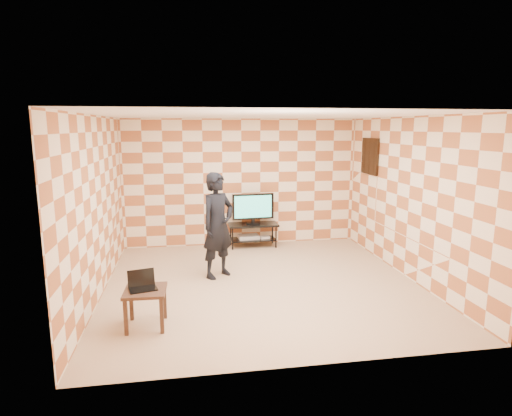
% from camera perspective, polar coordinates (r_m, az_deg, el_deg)
% --- Properties ---
extents(floor, '(5.00, 5.00, 0.00)m').
position_cam_1_polar(floor, '(7.11, 0.80, -10.04)').
color(floor, tan).
rests_on(floor, ground).
extents(wall_back, '(5.00, 0.02, 2.70)m').
position_cam_1_polar(wall_back, '(9.20, -1.94, 3.40)').
color(wall_back, beige).
rests_on(wall_back, ground).
extents(wall_front, '(5.00, 0.02, 2.70)m').
position_cam_1_polar(wall_front, '(4.37, 6.68, -4.87)').
color(wall_front, beige).
rests_on(wall_front, ground).
extents(wall_left, '(0.02, 5.00, 2.70)m').
position_cam_1_polar(wall_left, '(6.78, -20.45, 0.09)').
color(wall_left, beige).
rests_on(wall_left, ground).
extents(wall_right, '(0.02, 5.00, 2.70)m').
position_cam_1_polar(wall_right, '(7.60, 19.72, 1.23)').
color(wall_right, beige).
rests_on(wall_right, ground).
extents(ceiling, '(5.00, 5.00, 0.02)m').
position_cam_1_polar(ceiling, '(6.65, 0.87, 12.26)').
color(ceiling, white).
rests_on(ceiling, wall_back).
extents(wall_art, '(0.04, 0.72, 0.72)m').
position_cam_1_polar(wall_art, '(8.90, 14.96, 6.68)').
color(wall_art, black).
rests_on(wall_art, wall_right).
extents(tv_stand, '(1.05, 0.47, 0.50)m').
position_cam_1_polar(tv_stand, '(9.13, -0.40, -2.93)').
color(tv_stand, black).
rests_on(tv_stand, floor).
extents(tv, '(0.89, 0.19, 0.65)m').
position_cam_1_polar(tv, '(9.03, -0.40, 0.10)').
color(tv, black).
rests_on(tv, tv_stand).
extents(dvd_player, '(0.46, 0.35, 0.07)m').
position_cam_1_polar(dvd_player, '(9.19, -1.02, -3.85)').
color(dvd_player, '#B3B3B5').
rests_on(dvd_player, tv_stand).
extents(game_console, '(0.22, 0.17, 0.05)m').
position_cam_1_polar(game_console, '(9.20, 1.17, -3.92)').
color(game_console, silver).
rests_on(game_console, tv_stand).
extents(side_table, '(0.54, 0.54, 0.50)m').
position_cam_1_polar(side_table, '(5.72, -14.53, -11.30)').
color(side_table, '#321C15').
rests_on(side_table, floor).
extents(laptop, '(0.39, 0.34, 0.23)m').
position_cam_1_polar(laptop, '(5.71, -14.93, -9.83)').
color(laptop, black).
rests_on(laptop, side_table).
extents(person, '(0.78, 0.74, 1.79)m').
position_cam_1_polar(person, '(7.23, -5.11, -2.32)').
color(person, black).
rests_on(person, floor).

